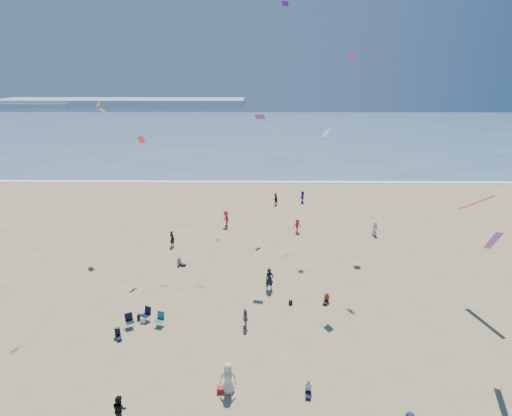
{
  "coord_description": "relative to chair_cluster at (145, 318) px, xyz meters",
  "views": [
    {
      "loc": [
        2.23,
        -14.99,
        17.08
      ],
      "look_at": [
        2.0,
        8.0,
        8.89
      ],
      "focal_mm": 28.0,
      "sensor_mm": 36.0,
      "label": 1
    }
  ],
  "objects": [
    {
      "name": "black_backpack",
      "position": [
        -0.58,
        0.59,
        -0.31
      ],
      "size": [
        0.3,
        0.22,
        0.38
      ],
      "primitive_type": "cube",
      "color": "black",
      "rests_on": "ground"
    },
    {
      "name": "navy_bag",
      "position": [
        10.35,
        2.6,
        -0.33
      ],
      "size": [
        0.28,
        0.18,
        0.34
      ],
      "primitive_type": "cube",
      "color": "black",
      "rests_on": "ground"
    },
    {
      "name": "surf_line",
      "position": [
        5.75,
        36.47,
        -0.46
      ],
      "size": [
        220.0,
        1.2,
        0.08
      ],
      "primitive_type": "cube",
      "color": "white",
      "rests_on": "ground"
    },
    {
      "name": "cooler",
      "position": [
        5.86,
        -6.09,
        -0.35
      ],
      "size": [
        0.45,
        0.3,
        0.3
      ],
      "primitive_type": "cube",
      "color": "red",
      "rests_on": "ground"
    },
    {
      "name": "ocean",
      "position": [
        5.75,
        86.47,
        -0.47
      ],
      "size": [
        220.0,
        100.0,
        0.06
      ],
      "primitive_type": "cube",
      "color": "#476B84",
      "rests_on": "ground"
    },
    {
      "name": "kites_aloft",
      "position": [
        13.96,
        4.67,
        13.96
      ],
      "size": [
        39.81,
        44.13,
        28.56
      ],
      "color": "blue",
      "rests_on": "ground"
    },
    {
      "name": "headland_near",
      "position": [
        -94.25,
        156.47,
        0.5
      ],
      "size": [
        40.0,
        14.0,
        2.0
      ],
      "primitive_type": "cube",
      "color": "#7A8EA8",
      "rests_on": "ground"
    },
    {
      "name": "standing_flyers",
      "position": [
        9.49,
        5.16,
        0.35
      ],
      "size": [
        21.79,
        47.44,
        1.9
      ],
      "color": "gray",
      "rests_on": "ground"
    },
    {
      "name": "headland_far",
      "position": [
        -54.25,
        161.47,
        1.1
      ],
      "size": [
        110.0,
        20.0,
        3.2
      ],
      "primitive_type": "cube",
      "color": "#7A8EA8",
      "rests_on": "ground"
    },
    {
      "name": "seated_group",
      "position": [
        6.14,
        -2.28,
        -0.08
      ],
      "size": [
        15.52,
        25.59,
        0.84
      ],
      "color": "silver",
      "rests_on": "ground"
    },
    {
      "name": "white_tote",
      "position": [
        -0.24,
        0.24,
        -0.3
      ],
      "size": [
        0.35,
        0.2,
        0.4
      ],
      "primitive_type": "cube",
      "color": "white",
      "rests_on": "ground"
    },
    {
      "name": "chair_cluster",
      "position": [
        0.0,
        0.0,
        0.0
      ],
      "size": [
        2.78,
        1.61,
        1.0
      ],
      "color": "black",
      "rests_on": "ground"
    }
  ]
}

